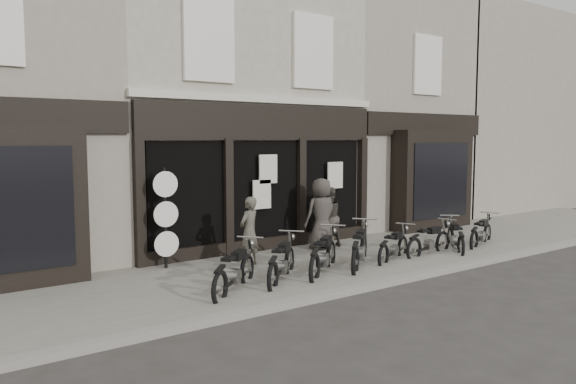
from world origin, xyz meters
TOP-DOWN VIEW (x-y plane):
  - ground_plane at (0.00, 0.00)m, footprint 90.00×90.00m
  - pavement at (0.00, 0.90)m, footprint 30.00×4.20m
  - kerb at (0.00, -1.25)m, footprint 30.00×0.25m
  - central_building at (0.00, 5.95)m, footprint 7.30×6.22m
  - neighbour_right at (6.35, 5.90)m, footprint 5.60×6.73m
  - filler_right at (14.50, 6.00)m, footprint 11.00×6.00m
  - motorcycle_0 at (-2.70, -0.01)m, footprint 1.79×1.51m
  - motorcycle_1 at (-1.50, 0.09)m, footprint 1.74×1.56m
  - motorcycle_2 at (-0.39, 0.08)m, footprint 1.87×1.50m
  - motorcycle_3 at (0.72, 0.10)m, footprint 1.89×1.64m
  - motorcycle_4 at (1.84, 0.08)m, footprint 1.77×0.96m
  - motorcycle_5 at (3.05, -0.00)m, footprint 1.95×0.56m
  - motorcycle_6 at (4.09, -0.01)m, footprint 1.44×1.58m
  - motorcycle_7 at (5.21, -0.02)m, footprint 1.86×0.92m
  - man_left at (-1.39, 1.54)m, footprint 0.68×0.58m
  - man_centre at (1.55, 2.21)m, footprint 0.79×0.62m
  - man_right at (1.21, 2.08)m, footprint 0.98×0.69m
  - advert_sign_post at (-3.02, 2.45)m, footprint 0.58×0.37m

SIDE VIEW (x-z plane):
  - ground_plane at x=0.00m, z-range 0.00..0.00m
  - pavement at x=0.00m, z-range 0.00..0.12m
  - kerb at x=0.00m, z-range 0.00..0.13m
  - motorcycle_4 at x=1.84m, z-range -0.09..0.81m
  - motorcycle_6 at x=4.09m, z-range -0.09..0.83m
  - motorcycle_7 at x=5.21m, z-range -0.10..0.84m
  - motorcycle_5 at x=3.05m, z-range -0.10..0.84m
  - motorcycle_1 at x=-1.50m, z-range -0.10..0.91m
  - motorcycle_0 at x=-2.70m, z-range -0.10..0.91m
  - motorcycle_2 at x=-0.39m, z-range -0.11..0.93m
  - motorcycle_3 at x=0.72m, z-range -0.11..0.97m
  - man_left at x=-1.39m, z-range 0.12..1.72m
  - man_centre at x=1.55m, z-range 0.12..1.74m
  - man_right at x=1.21m, z-range 0.12..2.00m
  - advert_sign_post at x=-3.02m, z-range -0.03..2.36m
  - neighbour_right at x=6.35m, z-range -0.13..8.21m
  - central_building at x=0.00m, z-range -0.09..8.25m
  - filler_right at x=14.50m, z-range 0.00..8.20m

